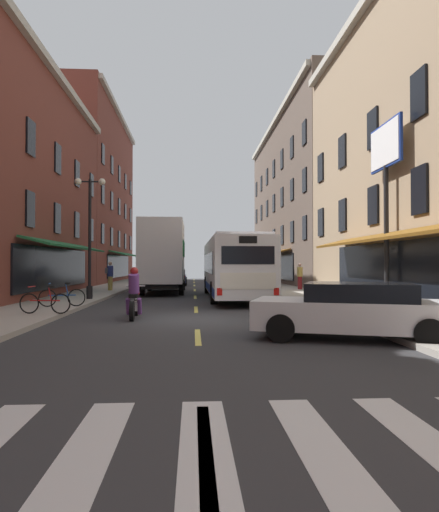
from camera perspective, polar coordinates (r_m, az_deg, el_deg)
ground_plane at (r=14.44m, az=-2.93°, el=-8.21°), size 34.80×80.00×0.10m
lane_centre_dashes at (r=14.19m, az=-2.92°, el=-8.12°), size 0.14×73.90×0.01m
crosswalk_near at (r=4.67m, az=-1.83°, el=-23.03°), size 7.10×2.80×0.01m
sidewalk_left at (r=15.54m, az=-25.42°, el=-7.16°), size 3.00×80.00×0.14m
sidewalk_right at (r=15.63m, az=19.43°, el=-7.17°), size 3.00×80.00×0.14m
billboard_sign at (r=18.06m, az=20.42°, el=10.36°), size 0.40×2.54×6.88m
transit_bus at (r=23.12m, az=1.71°, el=-1.41°), size 2.72×11.92×3.05m
box_truck at (r=27.18m, az=-7.11°, el=-0.20°), size 2.50×8.03×4.23m
sedan_near at (r=37.53m, az=-5.65°, el=-2.68°), size 1.95×4.23×1.33m
sedan_mid at (r=10.98m, az=16.62°, el=-6.59°), size 4.83×3.21×1.31m
motorcycle_rider at (r=14.77m, az=-10.81°, el=-5.08°), size 0.62×2.07×1.66m
bicycle_near at (r=18.12m, az=-19.39°, el=-4.94°), size 1.70×0.49×0.91m
bicycle_mid at (r=15.69m, az=-21.32°, el=-5.55°), size 1.71×0.48×0.91m
pedestrian_near at (r=28.57m, az=-13.77°, el=-2.38°), size 0.52×0.36×1.76m
pedestrian_mid at (r=29.28m, az=10.19°, el=-2.51°), size 0.36×0.36×1.67m
street_lamp_twin at (r=21.77m, az=-16.18°, el=2.94°), size 1.42×0.32×5.63m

